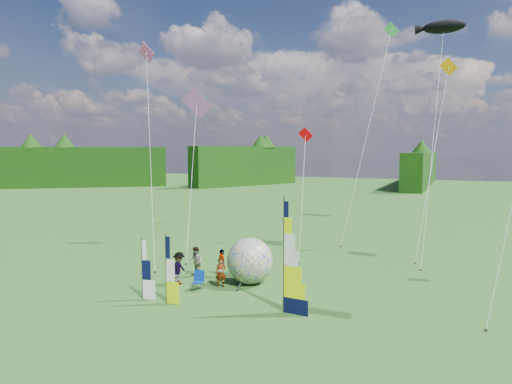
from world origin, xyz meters
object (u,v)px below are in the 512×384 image
at_px(feather_banner_main, 284,257).
at_px(bol_inflatable, 250,261).
at_px(spectator_b, 196,262).
at_px(spectator_d, 222,263).
at_px(spectator_a, 221,273).
at_px(kite_whale, 435,120).
at_px(camp_chair, 198,281).
at_px(side_banner_far, 142,270).
at_px(spectator_c, 179,268).
at_px(side_banner_left, 166,270).

bearing_deg(feather_banner_main, bol_inflatable, 138.60).
bearing_deg(spectator_b, spectator_d, 58.09).
relative_size(spectator_a, kite_whale, 0.08).
relative_size(spectator_b, camp_chair, 1.71).
bearing_deg(camp_chair, side_banner_far, -142.32).
bearing_deg(spectator_d, side_banner_far, 121.00).
relative_size(feather_banner_main, side_banner_far, 1.72).
xyz_separation_m(feather_banner_main, kite_whale, (5.38, 16.80, 7.25)).
bearing_deg(bol_inflatable, camp_chair, -130.09).
height_order(spectator_c, kite_whale, kite_whale).
xyz_separation_m(spectator_d, camp_chair, (0.12, -2.92, -0.31)).
xyz_separation_m(side_banner_left, spectator_b, (-1.18, 4.65, -0.78)).
bearing_deg(side_banner_far, feather_banner_main, 0.13).
distance_m(spectator_a, spectator_b, 2.66).
height_order(side_banner_far, spectator_c, side_banner_far).
distance_m(feather_banner_main, spectator_a, 5.44).
bearing_deg(spectator_b, feather_banner_main, 5.45).
distance_m(spectator_c, camp_chair, 1.70).
relative_size(spectator_c, kite_whale, 0.09).
bearing_deg(feather_banner_main, spectator_a, 158.90).
height_order(spectator_d, camp_chair, spectator_d).
height_order(feather_banner_main, kite_whale, kite_whale).
height_order(bol_inflatable, spectator_c, bol_inflatable).
xyz_separation_m(side_banner_left, camp_chair, (0.34, 2.42, -1.16)).
xyz_separation_m(side_banner_left, kite_whale, (11.18, 18.02, 8.20)).
bearing_deg(camp_chair, feather_banner_main, -28.07).
bearing_deg(spectator_c, side_banner_left, -166.08).
bearing_deg(side_banner_left, spectator_d, 86.61).
xyz_separation_m(side_banner_far, kite_whale, (12.65, 18.03, 8.36)).
bearing_deg(side_banner_far, camp_chair, 43.83).
height_order(spectator_b, kite_whale, kite_whale).
xyz_separation_m(side_banner_far, bol_inflatable, (3.82, 4.83, -0.22)).
bearing_deg(camp_chair, side_banner_left, -113.70).
bearing_deg(side_banner_left, spectator_c, 111.66).
height_order(side_banner_left, bol_inflatable, side_banner_left).
bearing_deg(spectator_a, bol_inflatable, 21.41).
bearing_deg(spectator_b, side_banner_left, -44.17).
height_order(bol_inflatable, spectator_a, bol_inflatable).
bearing_deg(kite_whale, side_banner_left, -126.99).
bearing_deg(spectator_b, camp_chair, -24.00).
distance_m(side_banner_left, spectator_c, 3.28).
relative_size(feather_banner_main, spectator_b, 2.87).
xyz_separation_m(spectator_b, camp_chair, (1.52, -2.22, -0.38)).
bearing_deg(side_banner_left, spectator_b, 103.22).
height_order(feather_banner_main, spectator_d, feather_banner_main).
bearing_deg(feather_banner_main, spectator_c, 171.05).
relative_size(feather_banner_main, spectator_a, 3.23).
bearing_deg(bol_inflatable, spectator_a, -130.61).
bearing_deg(side_banner_far, spectator_b, 76.92).
bearing_deg(kite_whale, bol_inflatable, -128.94).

